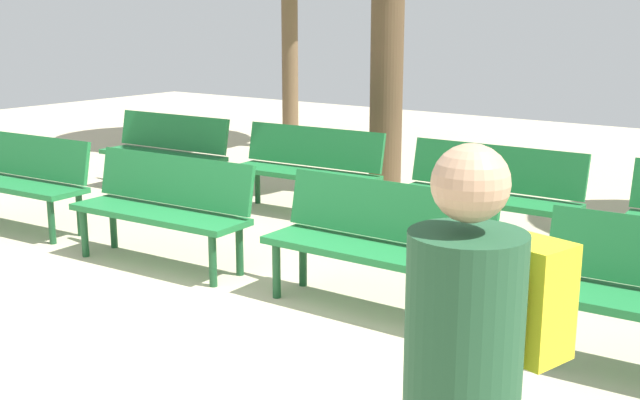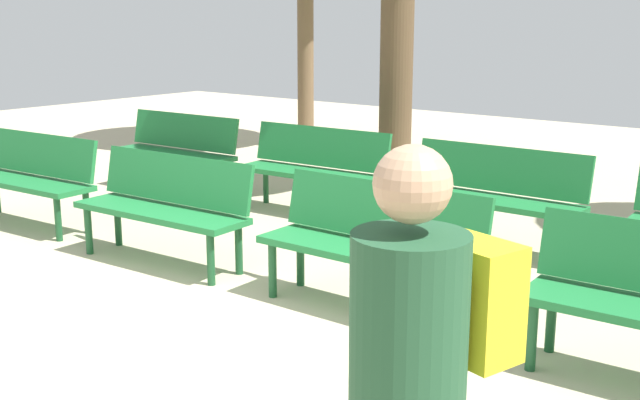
{
  "view_description": "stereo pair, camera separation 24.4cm",
  "coord_description": "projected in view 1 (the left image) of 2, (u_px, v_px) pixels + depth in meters",
  "views": [
    {
      "loc": [
        3.64,
        -2.77,
        1.99
      ],
      "look_at": [
        0.0,
        2.19,
        0.55
      ],
      "focal_mm": 44.57,
      "sensor_mm": 36.0,
      "label": 1
    },
    {
      "loc": [
        3.83,
        -2.63,
        1.99
      ],
      "look_at": [
        0.0,
        2.19,
        0.55
      ],
      "focal_mm": 44.57,
      "sensor_mm": 36.0,
      "label": 2
    }
  ],
  "objects": [
    {
      "name": "bench_r1_c2",
      "position": [
        489.0,
        189.0,
        6.92
      ],
      "size": [
        1.61,
        0.52,
        0.87
      ],
      "rotation": [
        0.0,
        0.0,
        0.02
      ],
      "color": "#1E7238",
      "rests_on": "ground_plane"
    },
    {
      "name": "bench_r0_c2",
      "position": [
        378.0,
        238.0,
        5.4
      ],
      "size": [
        1.61,
        0.51,
        0.87
      ],
      "rotation": [
        0.0,
        0.0,
        0.02
      ],
      "color": "#1E7238",
      "rests_on": "ground_plane"
    },
    {
      "name": "bench_r1_c0",
      "position": [
        166.0,
        148.0,
        9.07
      ],
      "size": [
        1.62,
        0.56,
        0.87
      ],
      "rotation": [
        0.0,
        0.0,
        0.05
      ],
      "color": "#1E7238",
      "rests_on": "ground_plane"
    },
    {
      "name": "ground_plane",
      "position": [
        103.0,
        357.0,
        4.73
      ],
      "size": [
        24.0,
        24.0,
        0.0
      ],
      "primitive_type": "plane",
      "color": "#BCAD8E"
    },
    {
      "name": "bench_r1_c1",
      "position": [
        307.0,
        165.0,
        8.04
      ],
      "size": [
        1.63,
        0.58,
        0.87
      ],
      "rotation": [
        0.0,
        0.0,
        0.06
      ],
      "color": "#1E7238",
      "rests_on": "ground_plane"
    },
    {
      "name": "bench_r0_c1",
      "position": [
        164.0,
        203.0,
        6.41
      ],
      "size": [
        1.63,
        0.58,
        0.87
      ],
      "rotation": [
        0.0,
        0.0,
        0.06
      ],
      "color": "#1E7238",
      "rests_on": "ground_plane"
    },
    {
      "name": "bench_r0_c0",
      "position": [
        20.0,
        176.0,
        7.51
      ],
      "size": [
        1.63,
        0.59,
        0.87
      ],
      "rotation": [
        0.0,
        0.0,
        0.07
      ],
      "color": "#1E7238",
      "rests_on": "ground_plane"
    },
    {
      "name": "visitor_with_backpack",
      "position": [
        470.0,
        383.0,
        2.33
      ],
      "size": [
        0.43,
        0.58,
        1.65
      ],
      "rotation": [
        0.0,
        0.0,
        2.89
      ],
      "color": "navy",
      "rests_on": "ground_plane"
    }
  ]
}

